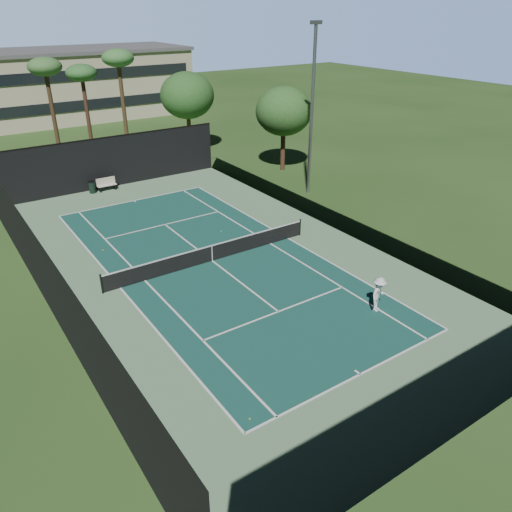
{
  "coord_description": "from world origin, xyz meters",
  "views": [
    {
      "loc": [
        -12.17,
        -22.45,
        13.17
      ],
      "look_at": [
        1.0,
        -3.0,
        1.3
      ],
      "focal_mm": 35.0,
      "sensor_mm": 36.0,
      "label": 1
    }
  ],
  "objects_px": {
    "player": "(379,294)",
    "tennis_ball_b": "(173,265)",
    "tennis_ball_d": "(103,250)",
    "tennis_net": "(212,252)",
    "park_bench": "(106,184)",
    "tennis_ball_a": "(250,419)",
    "trash_bin": "(92,187)",
    "tennis_ball_c": "(221,231)"
  },
  "relations": [
    {
      "from": "park_bench",
      "to": "trash_bin",
      "type": "distance_m",
      "value": 1.12
    },
    {
      "from": "player",
      "to": "tennis_ball_d",
      "type": "xyz_separation_m",
      "value": [
        -8.79,
        13.78,
        -0.85
      ]
    },
    {
      "from": "tennis_ball_d",
      "to": "park_bench",
      "type": "distance_m",
      "value": 11.17
    },
    {
      "from": "tennis_ball_c",
      "to": "tennis_net",
      "type": "bearing_deg",
      "value": -127.58
    },
    {
      "from": "tennis_net",
      "to": "park_bench",
      "type": "distance_m",
      "value": 15.34
    },
    {
      "from": "player",
      "to": "trash_bin",
      "type": "xyz_separation_m",
      "value": [
        -6.01,
        24.28,
        -0.4
      ]
    },
    {
      "from": "tennis_ball_c",
      "to": "trash_bin",
      "type": "bearing_deg",
      "value": 110.51
    },
    {
      "from": "tennis_ball_b",
      "to": "park_bench",
      "type": "bearing_deg",
      "value": 85.01
    },
    {
      "from": "tennis_net",
      "to": "tennis_ball_c",
      "type": "distance_m",
      "value": 4.19
    },
    {
      "from": "tennis_net",
      "to": "trash_bin",
      "type": "bearing_deg",
      "value": 97.33
    },
    {
      "from": "park_bench",
      "to": "trash_bin",
      "type": "xyz_separation_m",
      "value": [
        -1.12,
        0.05,
        -0.07
      ]
    },
    {
      "from": "park_bench",
      "to": "player",
      "type": "bearing_deg",
      "value": -78.6
    },
    {
      "from": "tennis_ball_d",
      "to": "tennis_net",
      "type": "bearing_deg",
      "value": -45.6
    },
    {
      "from": "player",
      "to": "tennis_ball_d",
      "type": "bearing_deg",
      "value": 99.1
    },
    {
      "from": "tennis_ball_a",
      "to": "tennis_ball_d",
      "type": "relative_size",
      "value": 0.92
    },
    {
      "from": "player",
      "to": "tennis_ball_a",
      "type": "distance_m",
      "value": 9.38
    },
    {
      "from": "player",
      "to": "tennis_ball_b",
      "type": "bearing_deg",
      "value": 99.09
    },
    {
      "from": "tennis_ball_d",
      "to": "tennis_ball_a",
      "type": "bearing_deg",
      "value": -90.73
    },
    {
      "from": "tennis_ball_b",
      "to": "tennis_net",
      "type": "bearing_deg",
      "value": -19.11
    },
    {
      "from": "tennis_net",
      "to": "player",
      "type": "height_order",
      "value": "player"
    },
    {
      "from": "player",
      "to": "tennis_ball_d",
      "type": "height_order",
      "value": "player"
    },
    {
      "from": "tennis_ball_a",
      "to": "tennis_ball_d",
      "type": "distance_m",
      "value": 16.28
    },
    {
      "from": "tennis_ball_a",
      "to": "tennis_ball_b",
      "type": "xyz_separation_m",
      "value": [
        2.84,
        12.16,
        0.01
      ]
    },
    {
      "from": "tennis_ball_c",
      "to": "trash_bin",
      "type": "height_order",
      "value": "trash_bin"
    },
    {
      "from": "tennis_ball_c",
      "to": "tennis_ball_b",
      "type": "bearing_deg",
      "value": -151.24
    },
    {
      "from": "tennis_ball_b",
      "to": "tennis_ball_d",
      "type": "distance_m",
      "value": 4.9
    },
    {
      "from": "park_bench",
      "to": "tennis_ball_a",
      "type": "bearing_deg",
      "value": -98.75
    },
    {
      "from": "tennis_ball_d",
      "to": "trash_bin",
      "type": "bearing_deg",
      "value": 75.14
    },
    {
      "from": "tennis_ball_a",
      "to": "tennis_ball_d",
      "type": "xyz_separation_m",
      "value": [
        0.21,
        16.28,
        0.0
      ]
    },
    {
      "from": "tennis_net",
      "to": "tennis_ball_d",
      "type": "distance_m",
      "value": 6.83
    },
    {
      "from": "tennis_net",
      "to": "tennis_ball_b",
      "type": "bearing_deg",
      "value": 160.89
    },
    {
      "from": "tennis_ball_a",
      "to": "tennis_ball_b",
      "type": "bearing_deg",
      "value": 76.84
    },
    {
      "from": "tennis_ball_c",
      "to": "park_bench",
      "type": "distance_m",
      "value": 12.5
    },
    {
      "from": "tennis_ball_d",
      "to": "trash_bin",
      "type": "xyz_separation_m",
      "value": [
        2.79,
        10.5,
        0.44
      ]
    },
    {
      "from": "tennis_net",
      "to": "trash_bin",
      "type": "distance_m",
      "value": 15.49
    },
    {
      "from": "tennis_ball_a",
      "to": "trash_bin",
      "type": "distance_m",
      "value": 26.95
    },
    {
      "from": "tennis_net",
      "to": "park_bench",
      "type": "xyz_separation_m",
      "value": [
        -0.86,
        15.31,
        -0.01
      ]
    },
    {
      "from": "player",
      "to": "tennis_ball_a",
      "type": "relative_size",
      "value": 26.81
    },
    {
      "from": "tennis_net",
      "to": "tennis_ball_a",
      "type": "height_order",
      "value": "tennis_net"
    },
    {
      "from": "tennis_ball_a",
      "to": "player",
      "type": "bearing_deg",
      "value": 15.57
    },
    {
      "from": "trash_bin",
      "to": "tennis_net",
      "type": "bearing_deg",
      "value": -82.67
    },
    {
      "from": "tennis_ball_a",
      "to": "tennis_ball_c",
      "type": "relative_size",
      "value": 0.98
    }
  ]
}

